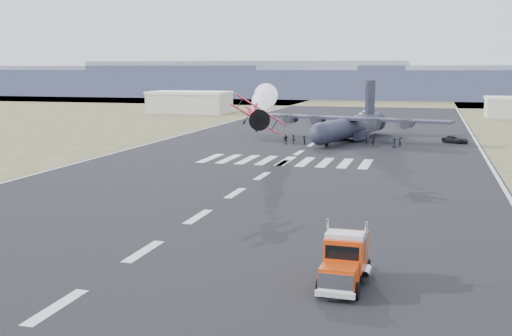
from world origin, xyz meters
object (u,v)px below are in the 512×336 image
at_px(support_vehicle, 455,139).
at_px(crew_f, 324,137).
at_px(crew_e, 394,143).
at_px(crew_d, 286,139).
at_px(crew_g, 400,142).
at_px(semi_truck, 345,259).
at_px(crew_b, 374,141).
at_px(crew_h, 304,140).
at_px(crew_c, 293,139).
at_px(transport_aircraft, 351,125).
at_px(crew_a, 367,139).
at_px(hangar_left, 190,102).
at_px(aerobatic_biplane, 255,115).

distance_m(support_vehicle, crew_f, 24.51).
bearing_deg(support_vehicle, crew_e, 162.87).
bearing_deg(crew_f, crew_d, 115.48).
bearing_deg(crew_d, crew_g, 156.16).
bearing_deg(semi_truck, crew_e, 92.62).
distance_m(crew_b, crew_d, 16.04).
distance_m(crew_f, crew_h, 5.69).
bearing_deg(support_vehicle, crew_d, 138.40).
height_order(crew_b, crew_f, crew_f).
distance_m(semi_truck, crew_c, 77.87).
relative_size(transport_aircraft, crew_c, 21.73).
height_order(crew_e, crew_h, crew_e).
relative_size(crew_b, crew_d, 0.85).
height_order(support_vehicle, crew_f, crew_f).
bearing_deg(crew_a, transport_aircraft, 11.07).
distance_m(transport_aircraft, crew_f, 6.42).
height_order(crew_a, crew_h, crew_a).
height_order(support_vehicle, crew_e, crew_e).
bearing_deg(crew_b, crew_d, 118.27).
relative_size(support_vehicle, crew_f, 2.63).
bearing_deg(hangar_left, crew_c, -56.44).
bearing_deg(crew_b, crew_g, -81.75).
height_order(crew_d, crew_f, crew_f).
bearing_deg(support_vehicle, crew_g, 159.88).
bearing_deg(crew_b, crew_a, 63.94).
height_order(transport_aircraft, crew_h, transport_aircraft).
relative_size(crew_a, crew_g, 1.04).
height_order(crew_b, crew_d, crew_d).
height_order(aerobatic_biplane, crew_d, aerobatic_biplane).
bearing_deg(hangar_left, crew_a, -48.51).
bearing_deg(crew_b, support_vehicle, -44.20).
bearing_deg(transport_aircraft, support_vehicle, 16.72).
bearing_deg(transport_aircraft, aerobatic_biplane, -79.24).
bearing_deg(crew_h, crew_e, 86.97).
distance_m(aerobatic_biplane, crew_d, 49.43).
bearing_deg(crew_d, crew_e, 151.16).
height_order(crew_c, crew_e, crew_c).
height_order(crew_a, crew_d, crew_d).
xyz_separation_m(crew_b, crew_c, (-14.57, -2.05, 0.12)).
bearing_deg(support_vehicle, crew_a, 140.66).
relative_size(hangar_left, crew_f, 13.12).
relative_size(semi_truck, aerobatic_biplane, 1.33).
height_order(hangar_left, semi_truck, hangar_left).
xyz_separation_m(transport_aircraft, crew_c, (-9.50, -8.82, -2.04)).
distance_m(aerobatic_biplane, crew_e, 50.67).
xyz_separation_m(transport_aircraft, support_vehicle, (19.54, 0.91, -2.26)).
bearing_deg(hangar_left, transport_aircraft, -47.95).
xyz_separation_m(crew_a, crew_g, (6.10, -2.18, -0.03)).
xyz_separation_m(hangar_left, aerobatic_biplane, (54.68, -122.22, 5.55)).
xyz_separation_m(semi_truck, crew_f, (-14.29, 80.05, -0.78)).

